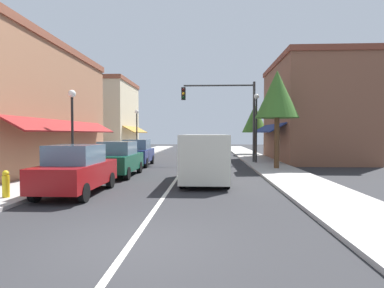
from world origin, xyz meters
TOP-DOWN VIEW (x-y plane):
  - ground_plane at (0.00, 18.00)m, footprint 80.00×80.00m
  - sidewalk_left at (-5.50, 18.00)m, footprint 2.60×56.00m
  - sidewalk_right at (5.50, 18.00)m, footprint 2.60×56.00m
  - lane_center_stripe at (0.00, 18.00)m, footprint 0.14×52.00m
  - storefront_left_block at (-9.36, 12.00)m, footprint 6.44×14.20m
  - storefront_right_block at (9.76, 20.00)m, footprint 7.23×10.20m
  - storefront_far_left at (-9.74, 28.00)m, footprint 7.21×8.20m
  - parked_car_nearest_left at (-3.17, 5.10)m, footprint 1.79×4.11m
  - parked_car_second_left at (-3.04, 10.00)m, footprint 1.79×4.10m
  - parked_car_third_left at (-3.25, 15.28)m, footprint 1.88×4.15m
  - van_in_lane at (1.37, 8.22)m, footprint 2.01×5.18m
  - traffic_signal_mast_arm at (3.00, 17.25)m, footprint 5.31×0.50m
  - street_lamp_left_near at (-4.96, 8.97)m, footprint 0.36×0.36m
  - street_lamp_right_mid at (4.90, 16.87)m, footprint 0.36×0.36m
  - street_lamp_left_far at (-5.05, 23.23)m, footprint 0.36×0.36m
  - tree_right_near at (5.56, 13.16)m, footprint 2.54×2.54m
  - tree_right_far at (6.21, 26.83)m, footprint 2.56×2.56m
  - fire_hydrant at (-4.97, 3.88)m, footprint 0.22×0.22m

SIDE VIEW (x-z plane):
  - ground_plane at x=0.00m, z-range 0.00..0.00m
  - lane_center_stripe at x=0.00m, z-range 0.00..0.01m
  - sidewalk_left at x=-5.50m, z-range 0.00..0.12m
  - sidewalk_right at x=5.50m, z-range 0.00..0.12m
  - fire_hydrant at x=-4.97m, z-range 0.12..0.99m
  - parked_car_nearest_left at x=-3.17m, z-range -0.01..1.76m
  - parked_car_second_left at x=-3.04m, z-range -0.01..1.76m
  - parked_car_third_left at x=-3.25m, z-range -0.01..1.76m
  - van_in_lane at x=1.37m, z-range 0.09..2.21m
  - street_lamp_left_near at x=-4.96m, z-range 0.79..5.03m
  - street_lamp_left_far at x=-5.05m, z-range 0.80..5.15m
  - street_lamp_right_mid at x=4.90m, z-range 0.85..5.81m
  - tree_right_far at x=6.21m, z-range 1.11..6.19m
  - storefront_left_block at x=-9.36m, z-range 0.00..7.37m
  - storefront_far_left at x=-9.74m, z-range 0.00..7.78m
  - storefront_right_block at x=9.76m, z-range 0.00..7.87m
  - traffic_signal_mast_arm at x=3.00m, z-range 1.09..6.97m
  - tree_right_near at x=5.56m, z-range 1.50..7.38m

